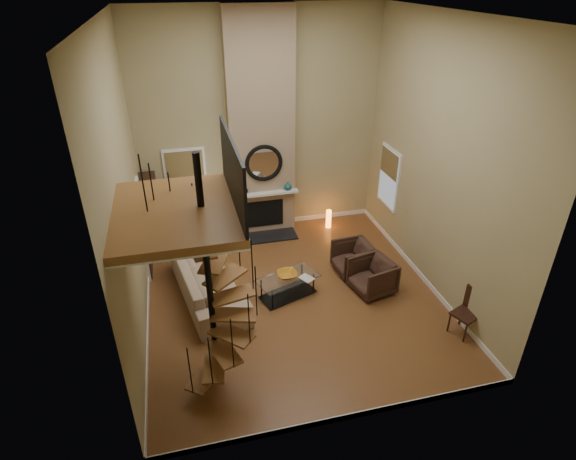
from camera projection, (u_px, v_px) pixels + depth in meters
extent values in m
cube|color=brown|center=(293.00, 296.00, 9.97)|extent=(6.00, 6.50, 0.01)
cube|color=tan|center=(260.00, 126.00, 11.36)|extent=(6.00, 0.02, 5.50)
cube|color=tan|center=(358.00, 275.00, 5.87)|extent=(6.00, 0.02, 5.50)
cube|color=tan|center=(124.00, 193.00, 7.98)|extent=(0.02, 6.50, 5.50)
cube|color=tan|center=(439.00, 163.00, 9.25)|extent=(0.02, 6.50, 5.50)
cube|color=silver|center=(294.00, 14.00, 7.26)|extent=(6.00, 6.50, 0.01)
cube|color=white|center=(263.00, 223.00, 12.67)|extent=(6.00, 0.02, 0.12)
cube|color=white|center=(345.00, 417.00, 7.20)|extent=(6.00, 0.02, 0.12)
cube|color=white|center=(148.00, 316.00, 9.30)|extent=(0.02, 6.50, 0.12)
cube|color=white|center=(420.00, 274.00, 10.57)|extent=(0.02, 6.50, 0.12)
cube|color=#9D8366|center=(261.00, 129.00, 11.20)|extent=(1.60, 0.38, 5.50)
cube|color=black|center=(268.00, 236.00, 12.13)|extent=(1.50, 0.60, 0.04)
cube|color=black|center=(265.00, 213.00, 12.11)|extent=(0.95, 0.02, 0.72)
cube|color=white|center=(265.00, 194.00, 11.75)|extent=(1.70, 0.18, 0.06)
torus|color=black|center=(264.00, 163.00, 11.41)|extent=(0.94, 0.10, 0.94)
cylinder|color=white|center=(264.00, 163.00, 11.41)|extent=(0.80, 0.01, 0.80)
imported|color=black|center=(243.00, 190.00, 11.59)|extent=(0.24, 0.24, 0.25)
imported|color=#164A4F|center=(288.00, 186.00, 11.84)|extent=(0.20, 0.20, 0.21)
cube|color=white|center=(186.00, 178.00, 11.51)|extent=(1.02, 0.04, 1.52)
cube|color=#8C9EB2|center=(186.00, 178.00, 11.49)|extent=(0.90, 0.01, 1.40)
cube|color=olive|center=(185.00, 170.00, 11.37)|extent=(0.90, 0.01, 0.98)
cube|color=white|center=(389.00, 178.00, 11.50)|extent=(0.04, 1.02, 1.52)
cube|color=#8C9EB2|center=(388.00, 178.00, 11.49)|extent=(0.01, 0.90, 1.40)
cube|color=olive|center=(389.00, 163.00, 11.30)|extent=(0.01, 0.90, 0.63)
cube|color=white|center=(143.00, 230.00, 10.34)|extent=(0.06, 1.05, 2.16)
cube|color=#331911|center=(145.00, 230.00, 10.36)|extent=(0.05, 0.90, 2.05)
cube|color=#8C9EB2|center=(144.00, 213.00, 10.16)|extent=(0.01, 0.60, 0.90)
cube|color=#8F5D2F|center=(176.00, 212.00, 6.43)|extent=(1.70, 2.20, 0.12)
cube|color=white|center=(176.00, 217.00, 6.46)|extent=(1.70, 2.20, 0.03)
cube|color=black|center=(233.00, 171.00, 6.34)|extent=(0.04, 2.20, 0.94)
cylinder|color=black|center=(208.00, 278.00, 7.08)|extent=(0.10, 0.10, 4.02)
cube|color=#8F5D2F|center=(206.00, 377.00, 7.65)|extent=(0.71, 0.78, 0.04)
cylinder|color=black|center=(190.00, 371.00, 7.13)|extent=(0.02, 0.02, 0.94)
cube|color=#8F5D2F|center=(214.00, 367.00, 7.49)|extent=(0.46, 0.77, 0.04)
cylinder|color=black|center=(210.00, 362.00, 6.95)|extent=(0.02, 0.02, 0.94)
cube|color=#8F5D2F|center=(224.00, 352.00, 7.41)|extent=(0.55, 0.79, 0.04)
cylinder|color=black|center=(232.00, 344.00, 6.92)|extent=(0.02, 0.02, 0.94)
cube|color=#8F5D2F|center=(231.00, 334.00, 7.40)|extent=(0.75, 0.74, 0.04)
cylinder|color=black|center=(249.00, 319.00, 7.01)|extent=(0.02, 0.02, 0.94)
cube|color=#8F5D2F|center=(235.00, 315.00, 7.41)|extent=(0.79, 0.53, 0.04)
cylinder|color=black|center=(256.00, 292.00, 7.17)|extent=(0.02, 0.02, 0.94)
cube|color=#8F5D2F|center=(232.00, 295.00, 7.43)|extent=(0.77, 0.48, 0.04)
cylinder|color=black|center=(252.00, 265.00, 7.34)|extent=(0.02, 0.02, 0.94)
cube|color=#8F5D2F|center=(225.00, 277.00, 7.42)|extent=(0.77, 0.72, 0.04)
cylinder|color=black|center=(239.00, 243.00, 7.45)|extent=(0.02, 0.02, 0.94)
cube|color=#8F5D2F|center=(215.00, 261.00, 7.35)|extent=(0.58, 0.79, 0.04)
cylinder|color=black|center=(218.00, 224.00, 7.43)|extent=(0.02, 0.02, 0.94)
cube|color=#8F5D2F|center=(202.00, 248.00, 7.21)|extent=(0.41, 0.75, 0.04)
cylinder|color=black|center=(195.00, 211.00, 7.27)|extent=(0.02, 0.02, 0.94)
cube|color=#8F5D2F|center=(190.00, 237.00, 7.00)|extent=(0.68, 0.79, 0.04)
cylinder|color=black|center=(172.00, 201.00, 6.97)|extent=(0.02, 0.02, 0.94)
cube|color=#8F5D2F|center=(180.00, 226.00, 6.73)|extent=(0.80, 0.64, 0.04)
cylinder|color=black|center=(153.00, 194.00, 6.58)|extent=(0.02, 0.02, 0.94)
cube|color=#8F5D2F|center=(176.00, 216.00, 6.45)|extent=(0.72, 0.34, 0.04)
cylinder|color=black|center=(144.00, 188.00, 6.15)|extent=(0.02, 0.02, 0.94)
cube|color=#331911|center=(152.00, 213.00, 11.26)|extent=(0.39, 0.82, 1.84)
imported|color=tan|center=(207.00, 281.00, 9.77)|extent=(1.51, 2.87, 0.80)
imported|color=#3B251B|center=(356.00, 258.00, 10.62)|extent=(0.89, 0.87, 0.75)
imported|color=#3B251B|center=(375.00, 276.00, 10.00)|extent=(1.00, 0.98, 0.76)
cube|color=silver|center=(288.00, 278.00, 9.77)|extent=(1.42, 1.04, 0.02)
cube|color=black|center=(288.00, 294.00, 9.98)|extent=(1.29, 0.90, 0.02)
cylinder|color=black|center=(272.00, 300.00, 9.47)|extent=(0.04, 0.04, 0.47)
cylinder|color=black|center=(314.00, 284.00, 9.97)|extent=(0.04, 0.04, 0.47)
cylinder|color=black|center=(261.00, 290.00, 9.79)|extent=(0.04, 0.04, 0.47)
cylinder|color=black|center=(302.00, 274.00, 10.29)|extent=(0.04, 0.04, 0.47)
imported|color=orange|center=(287.00, 275.00, 9.79)|extent=(0.42, 0.42, 0.10)
imported|color=gray|center=(306.00, 279.00, 9.71)|extent=(0.34, 0.37, 0.03)
cylinder|color=black|center=(218.00, 246.00, 11.73)|extent=(0.35, 0.35, 0.03)
cylinder|color=black|center=(216.00, 218.00, 11.34)|extent=(0.04, 0.04, 1.52)
cylinder|color=#F2E5C6|center=(213.00, 190.00, 10.97)|extent=(0.39, 0.39, 0.31)
cylinder|color=orange|center=(329.00, 219.00, 12.49)|extent=(0.14, 0.14, 0.50)
cube|color=#331911|center=(465.00, 315.00, 8.74)|extent=(0.55, 0.55, 0.05)
cube|color=#331911|center=(474.00, 300.00, 8.72)|extent=(0.19, 0.39, 0.50)
cylinder|color=#331911|center=(465.00, 333.00, 8.63)|extent=(0.04, 0.04, 0.40)
cylinder|color=#331911|center=(477.00, 326.00, 8.82)|extent=(0.04, 0.04, 0.40)
cylinder|color=#331911|center=(449.00, 323.00, 8.89)|extent=(0.04, 0.04, 0.40)
cylinder|color=#331911|center=(461.00, 316.00, 9.07)|extent=(0.04, 0.04, 0.40)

